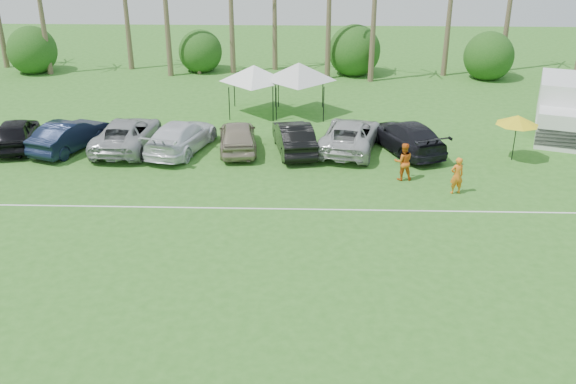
{
  "coord_description": "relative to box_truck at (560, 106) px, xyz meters",
  "views": [
    {
      "loc": [
        2.49,
        -11.09,
        12.15
      ],
      "look_at": [
        1.74,
        12.26,
        1.6
      ],
      "focal_mm": 40.0,
      "sensor_mm": 36.0,
      "label": 1
    }
  ],
  "objects": [
    {
      "name": "field_lines",
      "position": [
        -16.78,
        -16.47,
        -1.66
      ],
      "size": [
        80.0,
        12.1,
        0.01
      ],
      "color": "white",
      "rests_on": "ground"
    },
    {
      "name": "bush_tree_0",
      "position": [
        -35.78,
        14.53,
        0.13
      ],
      "size": [
        4.0,
        4.0,
        4.0
      ],
      "color": "brown",
      "rests_on": "ground"
    },
    {
      "name": "bush_tree_1",
      "position": [
        -22.78,
        14.53,
        0.13
      ],
      "size": [
        4.0,
        4.0,
        4.0
      ],
      "color": "brown",
      "rests_on": "ground"
    },
    {
      "name": "bush_tree_2",
      "position": [
        -10.78,
        14.53,
        0.13
      ],
      "size": [
        4.0,
        4.0,
        4.0
      ],
      "color": "brown",
      "rests_on": "ground"
    },
    {
      "name": "bush_tree_3",
      "position": [
        -0.78,
        14.53,
        0.13
      ],
      "size": [
        4.0,
        4.0,
        4.0
      ],
      "color": "brown",
      "rests_on": "ground"
    },
    {
      "name": "sideline_player_a",
      "position": [
        -7.49,
        -8.54,
        -0.79
      ],
      "size": [
        0.72,
        0.57,
        1.75
      ],
      "primitive_type": "imported",
      "rotation": [
        0.0,
        0.0,
        3.39
      ],
      "color": "orange",
      "rests_on": "ground"
    },
    {
      "name": "sideline_player_b",
      "position": [
        -9.71,
        -7.01,
        -0.74
      ],
      "size": [
        0.94,
        0.76,
        1.84
      ],
      "primitive_type": "imported",
      "rotation": [
        0.0,
        0.0,
        3.22
      ],
      "color": "#D65F17",
      "rests_on": "ground"
    },
    {
      "name": "box_truck",
      "position": [
        0.0,
        0.0,
        0.0
      ],
      "size": [
        4.14,
        6.45,
        3.12
      ],
      "rotation": [
        0.0,
        0.0,
        -0.34
      ],
      "color": "white",
      "rests_on": "ground"
    },
    {
      "name": "canopy_tent_left",
      "position": [
        -17.65,
        3.47,
        1.39
      ],
      "size": [
        4.41,
        4.41,
        3.57
      ],
      "color": "black",
      "rests_on": "ground"
    },
    {
      "name": "canopy_tent_right",
      "position": [
        -14.87,
        3.35,
        1.59
      ],
      "size": [
        4.7,
        4.7,
        3.8
      ],
      "color": "black",
      "rests_on": "ground"
    },
    {
      "name": "market_umbrella",
      "position": [
        -3.69,
        -4.24,
        0.5
      ],
      "size": [
        2.17,
        2.17,
        2.41
      ],
      "color": "black",
      "rests_on": "ground"
    },
    {
      "name": "parked_car_0",
      "position": [
        -30.02,
        -3.21,
        -0.85
      ],
      "size": [
        2.93,
        5.11,
        1.64
      ],
      "primitive_type": "imported",
      "rotation": [
        0.0,
        0.0,
        3.36
      ],
      "color": "black",
      "rests_on": "ground"
    },
    {
      "name": "parked_car_1",
      "position": [
        -27.02,
        -3.46,
        -0.85
      ],
      "size": [
        3.34,
        5.26,
        1.64
      ],
      "primitive_type": "imported",
      "rotation": [
        0.0,
        0.0,
        2.79
      ],
      "color": "black",
      "rests_on": "ground"
    },
    {
      "name": "parked_car_2",
      "position": [
        -24.02,
        -3.16,
        -0.85
      ],
      "size": [
        2.88,
        5.96,
        1.64
      ],
      "primitive_type": "imported",
      "rotation": [
        0.0,
        0.0,
        3.11
      ],
      "color": "#9D9FA2",
      "rests_on": "ground"
    },
    {
      "name": "parked_car_3",
      "position": [
        -21.01,
        -3.45,
        -0.85
      ],
      "size": [
        3.63,
        6.03,
        1.64
      ],
      "primitive_type": "imported",
      "rotation": [
        0.0,
        0.0,
        2.89
      ],
      "color": "silver",
      "rests_on": "ground"
    },
    {
      "name": "parked_car_4",
      "position": [
        -18.01,
        -3.27,
        -0.85
      ],
      "size": [
        2.5,
        5.0,
        1.64
      ],
      "primitive_type": "imported",
      "rotation": [
        0.0,
        0.0,
        3.26
      ],
      "color": "gray",
      "rests_on": "ground"
    },
    {
      "name": "parked_car_5",
      "position": [
        -15.01,
        -3.39,
        -0.85
      ],
      "size": [
        2.61,
        5.2,
        1.64
      ],
      "primitive_type": "imported",
      "rotation": [
        0.0,
        0.0,
        3.33
      ],
      "color": "black",
      "rests_on": "ground"
    },
    {
      "name": "parked_car_6",
      "position": [
        -12.01,
        -2.95,
        -0.85
      ],
      "size": [
        3.95,
        6.34,
        1.64
      ],
      "primitive_type": "imported",
      "rotation": [
        0.0,
        0.0,
        2.92
      ],
      "color": "#B4B4B5",
      "rests_on": "ground"
    },
    {
      "name": "parked_car_7",
      "position": [
        -9.01,
        -3.1,
        -0.85
      ],
      "size": [
        4.15,
        6.09,
        1.64
      ],
      "primitive_type": "imported",
      "rotation": [
        0.0,
        0.0,
        3.51
      ],
      "color": "black",
      "rests_on": "ground"
    }
  ]
}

